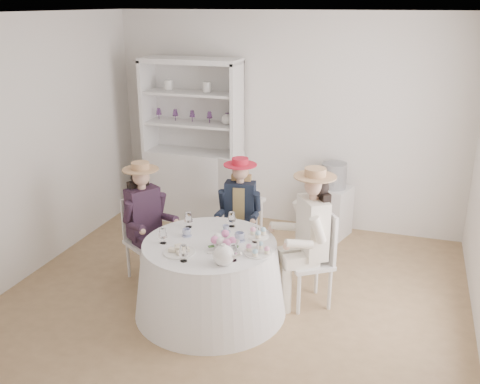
% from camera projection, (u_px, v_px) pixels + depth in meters
% --- Properties ---
extents(ground, '(4.50, 4.50, 0.00)m').
position_uv_depth(ground, '(237.00, 292.00, 5.44)').
color(ground, olive).
rests_on(ground, ground).
extents(ceiling, '(4.50, 4.50, 0.00)m').
position_uv_depth(ceiling, '(236.00, 13.00, 4.53)').
color(ceiling, white).
rests_on(ceiling, wall_back).
extents(wall_back, '(4.50, 0.00, 4.50)m').
position_uv_depth(wall_back, '(287.00, 122.00, 6.77)').
color(wall_back, silver).
rests_on(wall_back, ground).
extents(wall_front, '(4.50, 0.00, 4.50)m').
position_uv_depth(wall_front, '(131.00, 257.00, 3.19)').
color(wall_front, silver).
rests_on(wall_front, ground).
extents(wall_left, '(0.00, 4.50, 4.50)m').
position_uv_depth(wall_left, '(35.00, 146.00, 5.65)').
color(wall_left, silver).
rests_on(wall_left, ground).
extents(tea_table, '(1.43, 1.43, 0.71)m').
position_uv_depth(tea_table, '(210.00, 277.00, 5.01)').
color(tea_table, white).
rests_on(tea_table, ground).
extents(hutch, '(1.41, 0.86, 2.14)m').
position_uv_depth(hutch, '(194.00, 164.00, 7.07)').
color(hutch, silver).
rests_on(hutch, ground).
extents(side_table, '(0.51, 0.51, 0.63)m').
position_uv_depth(side_table, '(332.00, 211.00, 6.69)').
color(side_table, silver).
rests_on(side_table, ground).
extents(hatbox, '(0.41, 0.41, 0.31)m').
position_uv_depth(hatbox, '(334.00, 175.00, 6.53)').
color(hatbox, black).
rests_on(hatbox, side_table).
extents(guest_left, '(0.55, 0.51, 1.28)m').
position_uv_depth(guest_left, '(145.00, 215.00, 5.48)').
color(guest_left, silver).
rests_on(guest_left, ground).
extents(guest_mid, '(0.46, 0.48, 1.25)m').
position_uv_depth(guest_mid, '(240.00, 207.00, 5.74)').
color(guest_mid, silver).
rests_on(guest_mid, ground).
extents(guest_right, '(0.59, 0.56, 1.38)m').
position_uv_depth(guest_right, '(310.00, 230.00, 4.98)').
color(guest_right, silver).
rests_on(guest_right, ground).
extents(spare_chair, '(0.54, 0.54, 1.04)m').
position_uv_depth(spare_chair, '(238.00, 197.00, 6.47)').
color(spare_chair, silver).
rests_on(spare_chair, ground).
extents(teacup_a, '(0.10, 0.10, 0.06)m').
position_uv_depth(teacup_a, '(187.00, 233.00, 5.01)').
color(teacup_a, white).
rests_on(teacup_a, tea_table).
extents(teacup_b, '(0.07, 0.07, 0.06)m').
position_uv_depth(teacup_b, '(226.00, 229.00, 5.10)').
color(teacup_b, white).
rests_on(teacup_b, tea_table).
extents(teacup_c, '(0.12, 0.12, 0.07)m').
position_uv_depth(teacup_c, '(240.00, 237.00, 4.92)').
color(teacup_c, white).
rests_on(teacup_c, tea_table).
extents(flower_bowl, '(0.22, 0.22, 0.05)m').
position_uv_depth(flower_bowl, '(228.00, 245.00, 4.78)').
color(flower_bowl, white).
rests_on(flower_bowl, tea_table).
extents(flower_arrangement, '(0.19, 0.19, 0.07)m').
position_uv_depth(flower_arrangement, '(223.00, 240.00, 4.72)').
color(flower_arrangement, pink).
rests_on(flower_arrangement, tea_table).
extents(table_teapot, '(0.26, 0.18, 0.19)m').
position_uv_depth(table_teapot, '(224.00, 255.00, 4.47)').
color(table_teapot, white).
rests_on(table_teapot, tea_table).
extents(sandwich_plate, '(0.28, 0.28, 0.06)m').
position_uv_depth(sandwich_plate, '(179.00, 251.00, 4.68)').
color(sandwich_plate, white).
rests_on(sandwich_plate, tea_table).
extents(cupcake_stand, '(0.25, 0.25, 0.23)m').
position_uv_depth(cupcake_stand, '(258.00, 245.00, 4.65)').
color(cupcake_stand, white).
rests_on(cupcake_stand, tea_table).
extents(stemware_set, '(0.87, 0.91, 0.15)m').
position_uv_depth(stemware_set, '(209.00, 235.00, 4.87)').
color(stemware_set, white).
rests_on(stemware_set, tea_table).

